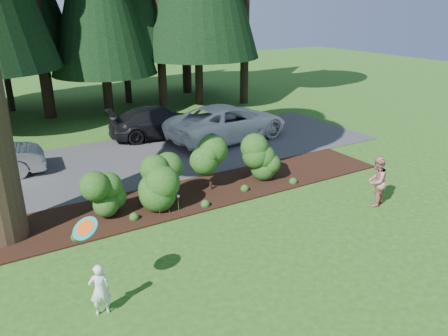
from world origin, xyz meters
name	(u,v)px	position (x,y,z in m)	size (l,w,h in m)	color
ground	(220,249)	(0.00, 0.00, 0.00)	(80.00, 80.00, 0.00)	#284E16
mulch_bed	(167,201)	(0.00, 3.25, 0.03)	(16.00, 2.50, 0.05)	black
driveway	(122,162)	(0.00, 7.50, 0.01)	(22.00, 6.00, 0.03)	#38383A
shrub_row	(190,174)	(0.77, 3.14, 0.81)	(6.53, 1.60, 1.61)	#164615
lily_cluster	(169,199)	(-0.30, 2.40, 0.50)	(0.69, 0.09, 0.57)	#164615
car_white_suv	(228,122)	(5.06, 7.88, 0.82)	(2.63, 5.70, 1.58)	white
car_dark_suv	(162,122)	(2.69, 9.80, 0.72)	(1.93, 4.75, 1.38)	black
child	(100,290)	(-3.25, -0.90, 0.56)	(0.41, 0.27, 1.12)	white
adult	(376,181)	(5.34, -0.23, 0.78)	(0.76, 0.59, 1.56)	red
frisbee	(85,228)	(-3.33, -0.66, 1.83)	(0.53, 0.52, 0.39)	teal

